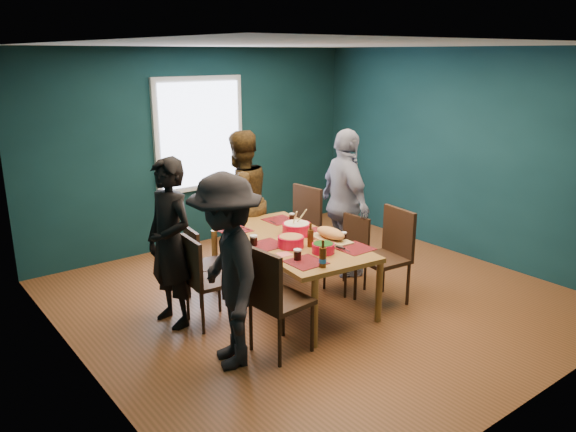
% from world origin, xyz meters
% --- Properties ---
extents(room, '(5.01, 5.01, 2.71)m').
position_xyz_m(room, '(0.00, 0.27, 1.37)').
color(room, brown).
rests_on(room, ground).
extents(dining_table, '(1.18, 2.02, 0.73)m').
position_xyz_m(dining_table, '(-0.28, 0.06, 0.66)').
color(dining_table, '#9B642E').
rests_on(dining_table, floor).
extents(chair_left_far, '(0.42, 0.42, 0.84)m').
position_xyz_m(chair_left_far, '(-1.03, 0.69, 0.49)').
color(chair_left_far, '#321D10').
rests_on(chair_left_far, floor).
extents(chair_left_mid, '(0.45, 0.45, 0.92)m').
position_xyz_m(chair_left_mid, '(-1.29, 0.19, 0.54)').
color(chair_left_mid, '#321D10').
rests_on(chair_left_mid, floor).
extents(chair_left_near, '(0.50, 0.50, 1.02)m').
position_xyz_m(chair_left_near, '(-1.08, -0.70, 0.59)').
color(chair_left_near, '#321D10').
rests_on(chair_left_near, floor).
extents(chair_right_far, '(0.52, 0.52, 1.04)m').
position_xyz_m(chair_right_far, '(0.46, 0.81, 0.60)').
color(chair_right_far, '#321D10').
rests_on(chair_right_far, floor).
extents(chair_right_mid, '(0.41, 0.41, 0.85)m').
position_xyz_m(chair_right_mid, '(0.51, -0.03, 0.49)').
color(chair_right_mid, '#321D10').
rests_on(chair_right_mid, floor).
extents(chair_right_near, '(0.51, 0.51, 1.03)m').
position_xyz_m(chair_right_near, '(0.60, -0.54, 0.60)').
color(chair_right_near, '#321D10').
rests_on(chair_right_near, floor).
extents(person_far_left, '(0.48, 0.66, 1.69)m').
position_xyz_m(person_far_left, '(-1.50, 0.42, 0.84)').
color(person_far_left, black).
rests_on(person_far_left, floor).
extents(person_back, '(0.88, 0.71, 1.74)m').
position_xyz_m(person_back, '(-0.13, 1.27, 0.87)').
color(person_back, black).
rests_on(person_back, floor).
extents(person_right, '(0.71, 1.13, 1.78)m').
position_xyz_m(person_right, '(0.75, 0.33, 0.89)').
color(person_right, silver).
rests_on(person_right, floor).
extents(person_near_left, '(0.96, 1.24, 1.70)m').
position_xyz_m(person_near_left, '(-1.46, -0.56, 0.85)').
color(person_near_left, black).
rests_on(person_near_left, floor).
extents(bowl_salad, '(0.27, 0.27, 0.11)m').
position_xyz_m(bowl_salad, '(-0.44, -0.13, 0.79)').
color(bowl_salad, red).
rests_on(bowl_salad, dining_table).
extents(bowl_dumpling, '(0.31, 0.31, 0.29)m').
position_xyz_m(bowl_dumpling, '(-0.14, 0.15, 0.80)').
color(bowl_dumpling, red).
rests_on(bowl_dumpling, dining_table).
extents(bowl_herbs, '(0.23, 0.23, 0.10)m').
position_xyz_m(bowl_herbs, '(-0.29, -0.46, 0.78)').
color(bowl_herbs, red).
rests_on(bowl_herbs, dining_table).
extents(cutting_board, '(0.31, 0.61, 0.13)m').
position_xyz_m(cutting_board, '(0.02, -0.22, 0.79)').
color(cutting_board, '#D1B970').
rests_on(cutting_board, dining_table).
extents(small_bowl, '(0.14, 0.14, 0.06)m').
position_xyz_m(small_bowl, '(-0.65, 0.67, 0.76)').
color(small_bowl, black).
rests_on(small_bowl, dining_table).
extents(beer_bottle_a, '(0.07, 0.07, 0.26)m').
position_xyz_m(beer_bottle_a, '(-0.55, -0.75, 0.82)').
color(beer_bottle_a, '#42230B').
rests_on(beer_bottle_a, dining_table).
extents(beer_bottle_b, '(0.06, 0.06, 0.25)m').
position_xyz_m(beer_bottle_b, '(-0.27, -0.25, 0.83)').
color(beer_bottle_b, '#42230B').
rests_on(beer_bottle_b, dining_table).
extents(cola_glass_a, '(0.08, 0.08, 0.11)m').
position_xyz_m(cola_glass_a, '(-0.62, -0.47, 0.79)').
color(cola_glass_a, black).
rests_on(cola_glass_a, dining_table).
extents(cola_glass_b, '(0.06, 0.06, 0.09)m').
position_xyz_m(cola_glass_b, '(0.13, -0.31, 0.78)').
color(cola_glass_b, black).
rests_on(cola_glass_b, dining_table).
extents(cola_glass_c, '(0.06, 0.06, 0.09)m').
position_xyz_m(cola_glass_c, '(0.14, 0.58, 0.78)').
color(cola_glass_c, black).
rests_on(cola_glass_c, dining_table).
extents(cola_glass_d, '(0.08, 0.08, 0.11)m').
position_xyz_m(cola_glass_d, '(-0.72, 0.12, 0.79)').
color(cola_glass_d, black).
rests_on(cola_glass_d, dining_table).
extents(napkin_a, '(0.13, 0.13, 0.00)m').
position_xyz_m(napkin_a, '(0.09, 0.16, 0.73)').
color(napkin_a, '#DD625D').
rests_on(napkin_a, dining_table).
extents(napkin_b, '(0.15, 0.15, 0.00)m').
position_xyz_m(napkin_b, '(-0.63, -0.27, 0.73)').
color(napkin_b, '#DD625D').
rests_on(napkin_b, dining_table).
extents(napkin_c, '(0.15, 0.15, 0.00)m').
position_xyz_m(napkin_c, '(0.05, -0.62, 0.73)').
color(napkin_c, '#DD625D').
rests_on(napkin_c, dining_table).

